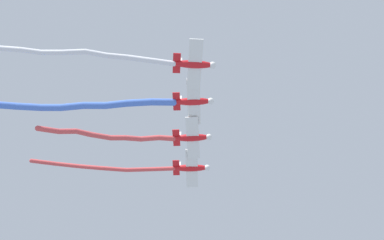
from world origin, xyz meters
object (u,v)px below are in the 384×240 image
Objects in this scene: airplane_right_wing at (192,138)px; airplane_lead at (195,64)px; airplane_slot at (192,168)px; airplane_left_wing at (193,101)px.

airplane_lead is at bearing -86.06° from airplane_right_wing.
airplane_lead is at bearing -87.64° from airplane_slot.
airplane_slot is (-11.29, -3.63, 0.00)m from airplane_left_wing.
airplane_right_wing is 5.94m from airplane_slot.
airplane_slot is (-5.65, -1.81, 0.30)m from airplane_right_wing.
airplane_left_wing is 5.93m from airplane_right_wing.
airplane_slot reaches higher than airplane_right_wing.
airplane_right_wing is at bearing 92.90° from airplane_left_wing.
airplane_slot is at bearing 92.90° from airplane_left_wing.
airplane_lead and airplane_right_wing have the same top height.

